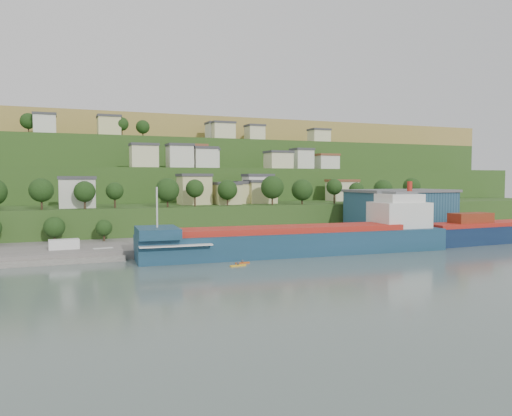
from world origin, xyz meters
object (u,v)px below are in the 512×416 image
caravan (64,246)px  warehouse (400,210)px  cargo_ship_far (504,232)px  kayak_orange (242,262)px  cargo_ship_near (307,241)px

caravan → warehouse: bearing=0.2°
cargo_ship_far → kayak_orange: bearing=-176.3°
cargo_ship_near → caravan: size_ratio=11.69×
cargo_ship_near → kayak_orange: size_ratio=24.29×
warehouse → cargo_ship_near: bearing=-155.1°
warehouse → caravan: 97.98m
caravan → cargo_ship_far: bearing=-9.7°
cargo_ship_near → warehouse: bearing=28.0°
cargo_ship_near → caravan: 56.80m
cargo_ship_near → kayak_orange: 21.32m
cargo_ship_far → warehouse: (-21.78, 19.51, 5.76)m
cargo_ship_near → cargo_ship_far: bearing=3.4°
warehouse → caravan: bearing=-176.9°
caravan → kayak_orange: size_ratio=2.08×
cargo_ship_near → kayak_orange: (-19.63, -7.79, -2.90)m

